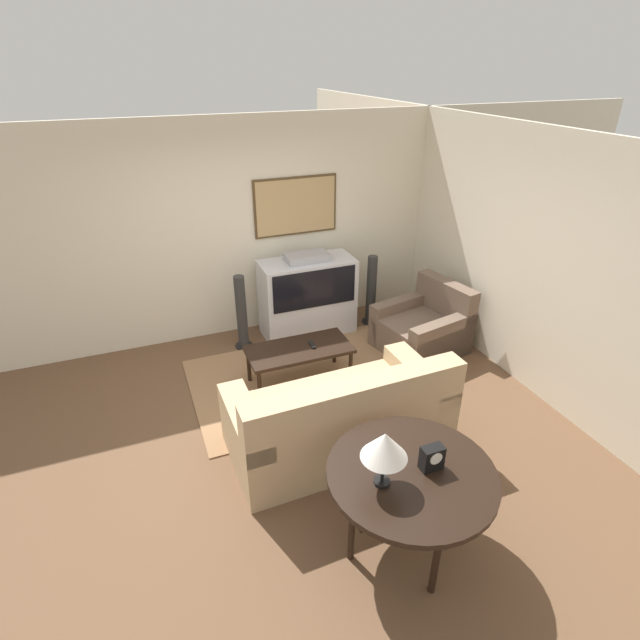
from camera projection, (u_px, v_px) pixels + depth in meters
name	position (u px, v px, depth m)	size (l,w,h in m)	color
ground_plane	(294.00, 422.00, 5.04)	(12.00, 12.00, 0.00)	brown
wall_back	(236.00, 231.00, 6.15)	(12.00, 0.10, 2.70)	beige
wall_right	(527.00, 261.00, 5.26)	(0.06, 12.00, 2.70)	beige
area_rug	(307.00, 378.00, 5.70)	(2.57, 1.75, 0.01)	#99704C
tv	(308.00, 296.00, 6.44)	(1.19, 0.54, 1.10)	silver
couch	(340.00, 419.00, 4.56)	(2.00, 1.03, 0.95)	tan
armchair	(423.00, 329.00, 6.18)	(1.09, 1.05, 0.83)	brown
coffee_table	(299.00, 351.00, 5.46)	(1.14, 0.55, 0.45)	black
console_table	(411.00, 479.00, 3.43)	(1.18, 1.18, 0.76)	black
table_lamp	(385.00, 446.00, 3.16)	(0.31, 0.31, 0.42)	black
mantel_clock	(432.00, 458.00, 3.39)	(0.16, 0.10, 0.18)	black
remote	(312.00, 345.00, 5.47)	(0.06, 0.16, 0.02)	black
speaker_tower_left	(242.00, 314.00, 6.13)	(0.22, 0.22, 0.96)	black
speaker_tower_right	(371.00, 292.00, 6.70)	(0.22, 0.22, 0.96)	black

